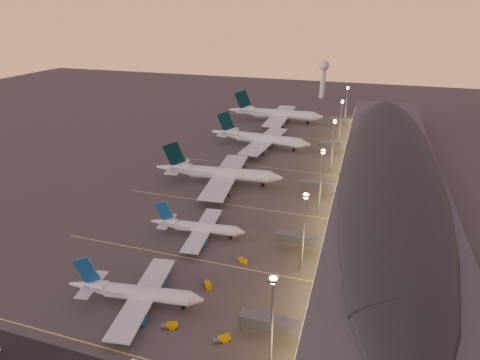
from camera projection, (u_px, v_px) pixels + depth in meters
name	position (u px, v px, depth m)	size (l,w,h in m)	color
ground	(193.00, 249.00, 133.35)	(700.00, 700.00, 0.00)	#3F3C3A
airliner_narrow_south	(136.00, 293.00, 107.76)	(38.04, 34.28, 13.59)	silver
airliner_narrow_north	(197.00, 227.00, 140.53)	(34.49, 30.94, 12.31)	silver
airliner_wide_near	(218.00, 173.00, 182.05)	(59.16, 54.22, 18.92)	silver
airliner_wide_mid	(259.00, 138.00, 230.09)	(60.07, 54.96, 19.21)	silver
airliner_wide_far	(275.00, 114.00, 280.83)	(67.11, 60.98, 21.51)	silver
terminal_building	(389.00, 169.00, 176.00)	(56.35, 255.00, 17.46)	#45454A
light_masts	(329.00, 150.00, 173.22)	(2.20, 217.20, 25.90)	gray
radar_tower	(324.00, 73.00, 349.37)	(9.00, 9.00, 32.50)	silver
lane_markings	(232.00, 199.00, 168.34)	(90.00, 180.36, 0.00)	#D8C659
baggage_tug_a	(170.00, 326.00, 100.60)	(4.39, 3.02, 1.22)	#CB9500
baggage_tug_b	(222.00, 339.00, 96.58)	(4.38, 3.81, 1.26)	#CB9500
baggage_tug_c	(241.00, 260.00, 126.90)	(4.24, 2.88, 1.18)	#CB9500
baggage_tug_d	(208.00, 284.00, 115.62)	(3.69, 4.39, 1.25)	#CB9500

